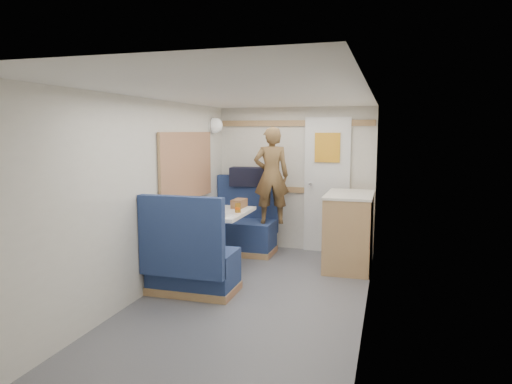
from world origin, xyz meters
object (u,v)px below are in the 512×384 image
(person, at_px, (271,176))
(wine_glass, at_px, (210,202))
(beer_glass, at_px, (238,208))
(duffel_bag, at_px, (250,177))
(dinette_table, at_px, (221,224))
(galley_counter, at_px, (349,230))
(tumbler_right, at_px, (235,205))
(bench_near, at_px, (191,266))
(tray, at_px, (217,216))
(bench_far, at_px, (243,231))
(cheese_block, at_px, (215,214))
(orange_fruit, at_px, (238,208))
(dome_light, at_px, (215,125))
(tumbler_left, at_px, (191,211))
(bread_loaf, at_px, (239,203))
(pepper_grinder, at_px, (219,206))

(person, height_order, wine_glass, person)
(beer_glass, bearing_deg, duffel_bag, 100.11)
(dinette_table, height_order, galley_counter, galley_counter)
(duffel_bag, distance_m, tumbler_right, 0.93)
(bench_near, bearing_deg, tray, 81.24)
(bench_far, height_order, cheese_block, bench_far)
(orange_fruit, relative_size, wine_glass, 0.39)
(dome_light, relative_size, tumbler_right, 2.00)
(tumbler_left, xyz_separation_m, tumbler_right, (0.31, 0.60, -0.01))
(person, bearing_deg, bench_far, -29.72)
(beer_glass, distance_m, bread_loaf, 0.35)
(duffel_bag, bearing_deg, dinette_table, -97.96)
(cheese_block, relative_size, tumbler_right, 1.11)
(tumbler_right, relative_size, pepper_grinder, 1.17)
(bench_far, relative_size, beer_glass, 9.57)
(bench_near, distance_m, orange_fruit, 0.99)
(dinette_table, bearing_deg, tumbler_left, -119.38)
(person, bearing_deg, wine_glass, 42.53)
(duffel_bag, xyz_separation_m, beer_glass, (0.20, -1.14, -0.26))
(tumbler_left, bearing_deg, dinette_table, 60.62)
(bread_loaf, bearing_deg, beer_glass, -73.93)
(pepper_grinder, height_order, bread_loaf, bread_loaf)
(orange_fruit, distance_m, tumbler_right, 0.28)
(dome_light, bearing_deg, tumbler_left, -81.69)
(bench_near, bearing_deg, tumbler_right, 84.74)
(bench_near, distance_m, pepper_grinder, 1.06)
(tumbler_right, bearing_deg, dinette_table, -113.70)
(galley_counter, distance_m, beer_glass, 1.40)
(orange_fruit, xyz_separation_m, tumbler_right, (-0.12, 0.25, -0.00))
(bread_loaf, bearing_deg, galley_counter, 9.63)
(dome_light, xyz_separation_m, tumbler_left, (0.18, -1.23, -0.97))
(tumbler_left, bearing_deg, wine_glass, 62.54)
(bench_far, relative_size, bench_near, 1.00)
(bench_far, height_order, dome_light, dome_light)
(bench_near, relative_size, wine_glass, 6.25)
(dinette_table, height_order, cheese_block, cheese_block)
(duffel_bag, relative_size, pepper_grinder, 6.37)
(dinette_table, height_order, dome_light, dome_light)
(person, bearing_deg, pepper_grinder, 36.97)
(bench_near, height_order, dome_light, dome_light)
(dome_light, relative_size, beer_glass, 1.82)
(duffel_bag, xyz_separation_m, bread_loaf, (0.11, -0.80, -0.26))
(dinette_table, relative_size, tumbler_left, 7.90)
(person, distance_m, orange_fruit, 0.89)
(person, relative_size, beer_glass, 11.64)
(bench_far, xyz_separation_m, cheese_block, (0.07, -1.22, 0.46))
(tumbler_right, relative_size, beer_glass, 0.91)
(wine_glass, height_order, tumbler_left, wine_glass)
(tray, height_order, tumbler_right, tumbler_right)
(bench_near, height_order, galley_counter, bench_near)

